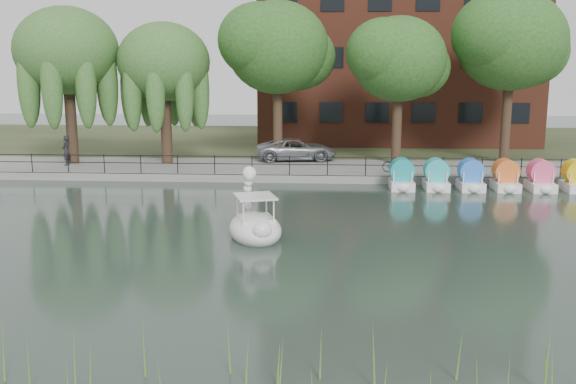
# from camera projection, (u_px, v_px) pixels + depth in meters

# --- Properties ---
(ground_plane) EXTENTS (120.00, 120.00, 0.00)m
(ground_plane) POSITION_uv_depth(u_px,v_px,m) (265.00, 254.00, 21.05)
(ground_plane) COLOR #3B4C43
(promenade) EXTENTS (40.00, 6.00, 0.40)m
(promenade) POSITION_uv_depth(u_px,v_px,m) (292.00, 170.00, 36.67)
(promenade) COLOR gray
(promenade) RESTS_ON ground_plane
(kerb) EXTENTS (40.00, 0.25, 0.40)m
(kerb) POSITION_uv_depth(u_px,v_px,m) (289.00, 179.00, 33.78)
(kerb) COLOR gray
(kerb) RESTS_ON ground_plane
(land_strip) EXTENTS (60.00, 22.00, 0.36)m
(land_strip) POSITION_uv_depth(u_px,v_px,m) (302.00, 142.00, 50.38)
(land_strip) COLOR #47512D
(land_strip) RESTS_ON ground_plane
(railing) EXTENTS (32.00, 0.05, 1.00)m
(railing) POSITION_uv_depth(u_px,v_px,m) (290.00, 161.00, 33.79)
(railing) COLOR black
(railing) RESTS_ON promenade
(apartment_building) EXTENTS (20.00, 10.07, 18.00)m
(apartment_building) POSITION_uv_depth(u_px,v_px,m) (396.00, 21.00, 48.13)
(apartment_building) COLOR #4C1E16
(apartment_building) RESTS_ON land_strip
(willow_left) EXTENTS (5.88, 5.88, 9.01)m
(willow_left) POSITION_uv_depth(u_px,v_px,m) (67.00, 51.00, 36.66)
(willow_left) COLOR #473323
(willow_left) RESTS_ON promenade
(willow_mid) EXTENTS (5.32, 5.32, 8.15)m
(willow_mid) POSITION_uv_depth(u_px,v_px,m) (164.00, 62.00, 36.93)
(willow_mid) COLOR #473323
(willow_mid) RESTS_ON promenade
(broadleaf_center) EXTENTS (6.00, 6.00, 9.25)m
(broadleaf_center) POSITION_uv_depth(u_px,v_px,m) (277.00, 48.00, 37.35)
(broadleaf_center) COLOR #473323
(broadleaf_center) RESTS_ON promenade
(broadleaf_right) EXTENTS (5.40, 5.40, 8.32)m
(broadleaf_right) POSITION_uv_depth(u_px,v_px,m) (399.00, 60.00, 36.56)
(broadleaf_right) COLOR #473323
(broadleaf_right) RESTS_ON promenade
(broadleaf_far) EXTENTS (6.30, 6.30, 9.71)m
(broadleaf_far) POSITION_uv_depth(u_px,v_px,m) (511.00, 42.00, 36.94)
(broadleaf_far) COLOR #473323
(broadleaf_far) RESTS_ON promenade
(minivan) EXTENTS (3.27, 5.80, 1.53)m
(minivan) POSITION_uv_depth(u_px,v_px,m) (296.00, 148.00, 38.88)
(minivan) COLOR gray
(minivan) RESTS_ON promenade
(bicycle) EXTENTS (0.96, 1.81, 1.00)m
(bicycle) POSITION_uv_depth(u_px,v_px,m) (398.00, 164.00, 34.45)
(bicycle) COLOR gray
(bicycle) RESTS_ON promenade
(pedestrian) EXTENTS (0.53, 0.74, 1.98)m
(pedestrian) POSITION_uv_depth(u_px,v_px,m) (66.00, 148.00, 36.92)
(pedestrian) COLOR black
(pedestrian) RESTS_ON promenade
(swan_boat) EXTENTS (2.64, 3.33, 2.46)m
(swan_boat) POSITION_uv_depth(u_px,v_px,m) (255.00, 223.00, 22.96)
(swan_boat) COLOR white
(swan_boat) RESTS_ON ground_plane
(pedal_boat_row) EXTENTS (11.35, 1.70, 1.40)m
(pedal_boat_row) POSITION_uv_depth(u_px,v_px,m) (506.00, 178.00, 31.72)
(pedal_boat_row) COLOR white
(pedal_boat_row) RESTS_ON ground_plane
(reed_bank) EXTENTS (24.00, 2.40, 1.20)m
(reed_bank) POSITION_uv_depth(u_px,v_px,m) (324.00, 377.00, 11.51)
(reed_bank) COLOR #669938
(reed_bank) RESTS_ON ground_plane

